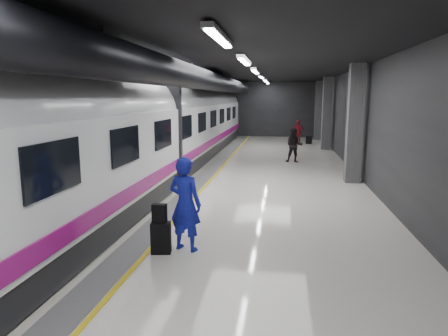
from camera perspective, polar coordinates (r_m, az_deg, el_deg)
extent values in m
plane|color=silver|center=(14.32, 0.77, -3.08)|extent=(40.00, 40.00, 0.00)
cube|color=black|center=(14.00, 0.81, 15.16)|extent=(10.00, 40.00, 0.02)
cube|color=#28282B|center=(33.89, 5.29, 8.33)|extent=(10.00, 0.02, 4.50)
cube|color=#28282B|center=(15.45, -18.02, 5.84)|extent=(0.02, 40.00, 4.50)
cube|color=#28282B|center=(14.22, 21.29, 5.32)|extent=(0.02, 40.00, 4.50)
cube|color=slate|center=(14.55, -4.52, -2.87)|extent=(0.65, 39.80, 0.01)
cube|color=yellow|center=(14.47, -2.97, -2.92)|extent=(0.10, 39.80, 0.01)
cylinder|color=black|center=(14.19, -4.54, 12.84)|extent=(0.80, 38.00, 0.80)
cube|color=silver|center=(8.00, -0.64, 18.28)|extent=(0.22, 2.60, 0.10)
cube|color=silver|center=(12.93, 2.94, 15.13)|extent=(0.22, 2.60, 0.10)
cube|color=silver|center=(17.90, 4.50, 13.70)|extent=(0.22, 2.60, 0.10)
cube|color=silver|center=(22.88, 5.38, 12.89)|extent=(0.22, 2.60, 0.10)
cube|color=silver|center=(27.87, 5.93, 12.37)|extent=(0.22, 2.60, 0.10)
cube|color=silver|center=(31.87, 6.25, 12.07)|extent=(0.22, 2.60, 0.10)
cube|color=#515154|center=(16.09, 18.15, 5.98)|extent=(0.55, 0.55, 4.50)
cube|color=#515154|center=(25.98, 14.46, 7.54)|extent=(0.55, 0.55, 4.50)
cube|color=#515154|center=(31.95, 13.34, 8.00)|extent=(0.55, 0.55, 4.50)
cube|color=black|center=(15.01, -11.63, -1.31)|extent=(2.80, 38.00, 0.60)
cube|color=white|center=(14.80, -11.82, 4.01)|extent=(2.90, 38.00, 2.20)
cylinder|color=white|center=(14.74, -11.95, 7.69)|extent=(2.80, 38.00, 2.80)
cube|color=#8E0C69|center=(14.47, -6.23, 0.84)|extent=(0.04, 38.00, 0.35)
cube|color=black|center=(14.78, -11.85, 4.98)|extent=(3.05, 0.25, 3.80)
cube|color=black|center=(6.94, -23.16, 0.07)|extent=(0.05, 1.60, 0.85)
cube|color=black|center=(9.60, -13.86, 3.15)|extent=(0.05, 1.60, 0.85)
cube|color=black|center=(12.41, -8.65, 4.84)|extent=(0.05, 1.60, 0.85)
cube|color=black|center=(15.30, -5.37, 5.88)|extent=(0.05, 1.60, 0.85)
cube|color=black|center=(18.22, -3.14, 6.57)|extent=(0.05, 1.60, 0.85)
cube|color=black|center=(21.16, -1.51, 7.07)|extent=(0.05, 1.60, 0.85)
cube|color=black|center=(24.12, -0.29, 7.44)|extent=(0.05, 1.60, 0.85)
cube|color=black|center=(27.09, 0.67, 7.73)|extent=(0.05, 1.60, 0.85)
cube|color=black|center=(30.06, 1.44, 7.96)|extent=(0.05, 1.60, 0.85)
imported|color=#1C2AD4|center=(8.55, -5.56, -5.14)|extent=(0.86, 0.69, 2.04)
cube|color=black|center=(8.65, -8.99, -9.81)|extent=(0.45, 0.32, 0.67)
cube|color=black|center=(8.51, -9.21, -6.39)|extent=(0.30, 0.17, 0.39)
imported|color=black|center=(20.41, 10.00, 3.19)|extent=(0.88, 0.71, 1.73)
imported|color=maroon|center=(28.23, 10.49, 5.02)|extent=(1.08, 0.76, 1.70)
cube|color=black|center=(28.96, 12.02, 3.95)|extent=(0.43, 0.34, 0.55)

